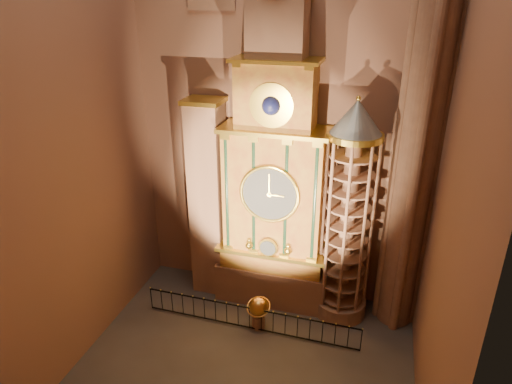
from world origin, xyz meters
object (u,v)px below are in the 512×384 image
(astronomical_clock, at_px, (275,179))
(stair_turret, at_px, (348,217))
(portrait_tower, at_px, (208,200))
(iron_railing, at_px, (250,318))
(celestial_globe, at_px, (258,310))

(astronomical_clock, xyz_separation_m, stair_turret, (3.50, -0.26, -1.41))
(portrait_tower, xyz_separation_m, iron_railing, (2.97, -2.79, -4.50))
(astronomical_clock, bearing_deg, iron_railing, -98.91)
(stair_turret, height_order, celestial_globe, stair_turret)
(celestial_globe, relative_size, iron_railing, 0.16)
(stair_turret, distance_m, iron_railing, 6.56)
(astronomical_clock, xyz_separation_m, celestial_globe, (-0.08, -2.50, -5.69))
(portrait_tower, distance_m, celestial_globe, 5.89)
(astronomical_clock, bearing_deg, portrait_tower, 179.71)
(stair_turret, distance_m, celestial_globe, 6.01)
(celestial_globe, distance_m, iron_railing, 0.56)
(stair_turret, bearing_deg, celestial_globe, -147.93)
(celestial_globe, xyz_separation_m, iron_railing, (-0.36, -0.27, -0.34))
(portrait_tower, bearing_deg, iron_railing, -43.22)
(portrait_tower, bearing_deg, celestial_globe, -37.17)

